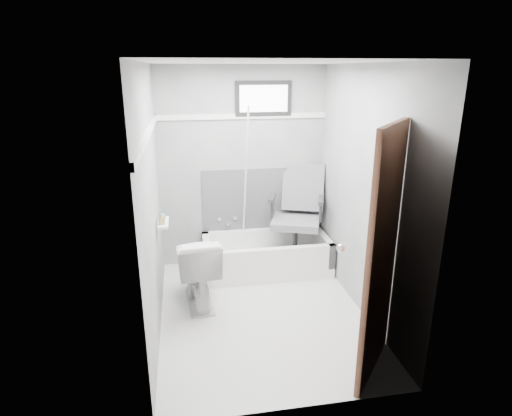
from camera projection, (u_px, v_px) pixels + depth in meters
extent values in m
plane|color=silver|center=(262.00, 312.00, 4.32)|extent=(2.60, 2.60, 0.00)
plane|color=silver|center=(263.00, 62.00, 3.58)|extent=(2.60, 2.60, 0.00)
cube|color=slate|center=(243.00, 168.00, 5.17)|extent=(2.00, 0.02, 2.40)
cube|color=slate|center=(300.00, 257.00, 2.73)|extent=(2.00, 0.02, 2.40)
cube|color=slate|center=(152.00, 205.00, 3.79)|extent=(0.02, 2.60, 2.40)
cube|color=slate|center=(364.00, 194.00, 4.11)|extent=(0.02, 2.60, 2.40)
imported|color=white|center=(197.00, 269.00, 4.40)|extent=(0.50, 0.81, 0.76)
cube|color=#4C4C4F|center=(263.00, 199.00, 5.32)|extent=(1.50, 0.02, 0.78)
cube|color=white|center=(242.00, 116.00, 4.96)|extent=(2.00, 0.02, 0.06)
cube|color=white|center=(148.00, 134.00, 3.60)|extent=(0.02, 2.60, 0.06)
cylinder|color=silver|center=(245.00, 185.00, 4.99)|extent=(0.02, 0.58, 1.88)
cube|color=white|center=(163.00, 223.00, 4.22)|extent=(0.10, 0.32, 0.02)
imported|color=tan|center=(162.00, 219.00, 4.12)|extent=(0.06, 0.06, 0.12)
imported|color=slate|center=(162.00, 215.00, 4.25)|extent=(0.08, 0.08, 0.10)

